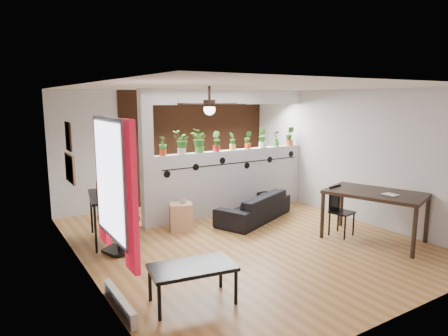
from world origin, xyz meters
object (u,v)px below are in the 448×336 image
Objects in this scene: potted_plant_1 at (182,142)px; potted_plant_2 at (199,140)px; potted_plant_4 at (233,141)px; potted_plant_8 at (290,135)px; sofa at (254,207)px; cube_shelf at (181,216)px; computer_desk at (108,199)px; potted_plant_3 at (216,141)px; office_chair at (117,221)px; potted_plant_0 at (163,145)px; coffee_table at (192,270)px; ceiling_fan at (209,106)px; folding_chair at (338,206)px; potted_plant_6 at (263,137)px; potted_plant_7 at (276,138)px; dining_table at (375,197)px; potted_plant_5 at (248,139)px; cup at (183,201)px.

potted_plant_2 is at bearing 0.00° from potted_plant_1.
potted_plant_4 is 1.58m from potted_plant_8.
sofa is 1.54m from cube_shelf.
potted_plant_2 is at bearing 9.80° from computer_desk.
potted_plant_8 is 2.12m from sofa.
potted_plant_3 is 1.55m from sofa.
potted_plant_3 reaches higher than cube_shelf.
office_chair is at bearing -19.15° from sofa.
coffee_table is (-0.96, -2.99, -1.13)m from potted_plant_0.
potted_plant_1 is at bearing 77.02° from ceiling_fan.
potted_plant_1 reaches higher than potted_plant_8.
sofa is 1.98× the size of folding_chair.
potted_plant_3 is 0.23× the size of sofa.
potted_plant_6 reaches higher than potted_plant_7.
potted_plant_0 is at bearing -180.00° from potted_plant_3.
dining_table is at bearing -83.57° from potted_plant_6.
potted_plant_1 is 1.58m from potted_plant_5.
dining_table is (0.70, -2.75, -0.79)m from potted_plant_5.
potted_plant_6 reaches higher than office_chair.
potted_plant_2 is 1.30× the size of potted_plant_4.
potted_plant_1 is 2.77m from potted_plant_8.
ceiling_fan is at bearing -51.56° from computer_desk.
potted_plant_3 reaches higher than computer_desk.
sofa is at bearing -28.97° from potted_plant_1.
computer_desk is (-3.15, -0.34, -0.82)m from potted_plant_5.
computer_desk reaches higher than cup.
potted_plant_4 is 0.33× the size of office_chair.
potted_plant_0 is 0.33× the size of office_chair.
sofa is at bearing -7.13° from computer_desk.
potted_plant_1 is at bearing 180.00° from potted_plant_7.
cup is 2.77m from coffee_table.
potted_plant_8 is at bearing 70.60° from folding_chair.
potted_plant_1 is 3.16m from folding_chair.
potted_plant_0 is 0.97× the size of potted_plant_5.
cup is 0.13× the size of folding_chair.
potted_plant_4 reaches higher than computer_desk.
potted_plant_1 is 0.40m from potted_plant_2.
computer_desk is at bearing -166.63° from cube_shelf.
dining_table is at bearing -75.61° from potted_plant_5.
potted_plant_0 is 0.34× the size of coffee_table.
potted_plant_0 is at bearing 180.00° from potted_plant_4.
potted_plant_3 reaches higher than dining_table.
folding_chair is (1.99, -2.21, -1.06)m from potted_plant_1.
office_chair is at bearing -162.09° from potted_plant_4.
potted_plant_2 reaches higher than dining_table.
coffee_table is (-3.33, -2.99, -1.17)m from potted_plant_6.
potted_plant_7 is 3.17× the size of cup.
potted_plant_7 reaches higher than coffee_table.
dining_table is 3.66m from coffee_table.
dining_table reaches higher than cup.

